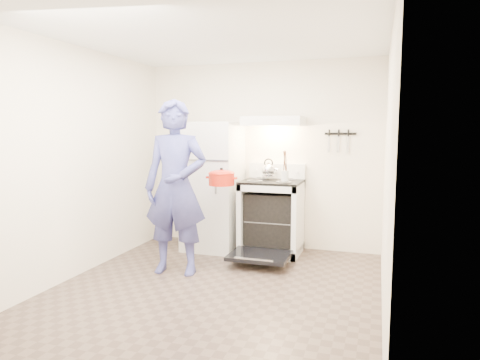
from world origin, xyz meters
name	(u,v)px	position (x,y,z in m)	size (l,w,h in m)	color
floor	(214,290)	(0.00, 0.00, 0.00)	(3.60, 3.60, 0.00)	brown
back_wall	(261,156)	(0.00, 1.80, 1.25)	(3.20, 0.02, 2.50)	#F4E7CE
refrigerator	(213,186)	(-0.58, 1.45, 0.85)	(0.70, 0.70, 1.70)	white
stove_body	(272,218)	(0.23, 1.48, 0.46)	(0.76, 0.65, 0.92)	white
cooktop	(272,182)	(0.23, 1.48, 0.94)	(0.76, 0.65, 0.03)	black
backsplash	(277,171)	(0.23, 1.76, 1.05)	(0.76, 0.07, 0.20)	white
oven_door	(259,256)	(0.23, 0.88, 0.12)	(0.70, 0.54, 0.04)	black
oven_rack	(272,219)	(0.23, 1.48, 0.44)	(0.60, 0.52, 0.01)	slate
range_hood	(274,121)	(0.23, 1.55, 1.71)	(0.76, 0.50, 0.12)	white
knife_strip	(340,134)	(1.05, 1.79, 1.55)	(0.40, 0.02, 0.03)	black
pizza_stone	(264,218)	(0.13, 1.43, 0.45)	(0.32, 0.32, 0.02)	#997555
tea_kettle	(268,169)	(0.15, 1.59, 1.09)	(0.22, 0.19, 0.27)	silver
utensil_jar	(285,176)	(0.45, 1.22, 1.05)	(0.09, 0.09, 0.13)	silver
person	(176,187)	(-0.60, 0.39, 0.97)	(0.70, 0.46, 1.93)	navy
dutch_oven	(221,179)	(-0.20, 0.77, 1.03)	(0.37, 0.30, 0.24)	red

